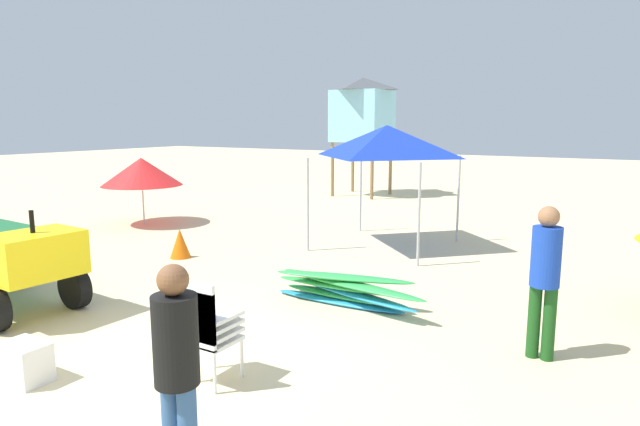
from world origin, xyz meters
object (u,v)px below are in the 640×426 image
Objects in this scene: utility_cart at (6,255)px; stacked_plastic_chairs at (205,323)px; traffic_cone_near at (180,243)px; surfboard_pile at (345,290)px; beach_umbrella_mid at (142,172)px; lifeguard_tower at (363,110)px; lifeguard_near_center at (545,272)px; popup_canopy at (387,141)px; cooler_box at (25,362)px; lifeguard_near_left at (177,363)px.

utility_cart reaches higher than stacked_plastic_chairs.
surfboard_pile is at bearing -11.56° from traffic_cone_near.
beach_umbrella_mid reaches higher than stacked_plastic_chairs.
utility_cart is 0.63× the size of lifeguard_tower.
lifeguard_near_center is (2.80, 2.41, 0.36)m from stacked_plastic_chairs.
surfboard_pile is at bearing -21.36° from beach_umbrella_mid.
stacked_plastic_chairs is 0.54× the size of beach_umbrella_mid.
cooler_box is (-0.61, -7.60, -2.04)m from popup_canopy.
traffic_cone_near is (-6.88, 1.28, -0.72)m from lifeguard_near_center.
cooler_box is (2.37, -1.19, -0.58)m from utility_cart.
beach_umbrella_mid is at bearing 148.36° from traffic_cone_near.
beach_umbrella_mid is at bearing 122.26° from utility_cart.
stacked_plastic_chairs is 2.19× the size of cooler_box.
surfboard_pile is 4.31m from lifeguard_near_left.
beach_umbrella_mid is (-3.49, 5.52, 0.59)m from utility_cart.
traffic_cone_near is at bearing 91.01° from utility_cart.
cooler_box is at bearing -151.22° from stacked_plastic_chairs.
surfboard_pile is at bearing 32.23° from utility_cart.
lifeguard_tower reaches higher than stacked_plastic_chairs.
popup_canopy is at bearing 131.86° from lifeguard_near_center.
lifeguard_near_center is 5.61m from cooler_box.
lifeguard_near_left is at bearing -40.05° from beach_umbrella_mid.
cooler_box is (2.43, -4.60, -0.08)m from traffic_cone_near.
popup_canopy is (2.98, 6.41, 1.46)m from utility_cart.
stacked_plastic_chairs is 5.51m from traffic_cone_near.
lifeguard_near_left reaches higher than stacked_plastic_chairs.
stacked_plastic_chairs is at bearing -91.12° from surfboard_pile.
utility_cart is 4.84m from surfboard_pile.
traffic_cone_near is (-0.06, 3.41, -0.50)m from utility_cart.
lifeguard_near_left is 4.15m from lifeguard_near_center.
traffic_cone_near is at bearing -31.64° from beach_umbrella_mid.
cooler_box is at bearing -114.42° from surfboard_pile.
lifeguard_tower is 15.43m from cooler_box.
popup_canopy is (-1.04, 6.69, 1.59)m from stacked_plastic_chairs.
lifeguard_near_center is (6.82, 2.13, 0.22)m from utility_cart.
traffic_cone_near is at bearing 137.83° from stacked_plastic_chairs.
stacked_plastic_chairs reaches higher than traffic_cone_near.
utility_cart is 5.18× the size of cooler_box.
lifeguard_tower is at bearing 124.94° from lifeguard_near_center.
lifeguard_near_center is at bearing -55.06° from lifeguard_tower.
surfboard_pile reaches higher than cooler_box.
utility_cart is at bearing -114.93° from popup_canopy.
popup_canopy is 4.70m from traffic_cone_near.
popup_canopy reaches higher than traffic_cone_near.
stacked_plastic_chairs is 2.88m from surfboard_pile.
lifeguard_near_center is 0.68× the size of popup_canopy.
cooler_box is at bearing -94.61° from popup_canopy.
traffic_cone_near is 5.20m from cooler_box.
traffic_cone_near is at bearing 135.19° from lifeguard_near_left.
stacked_plastic_chairs is 3.71m from lifeguard_near_center.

